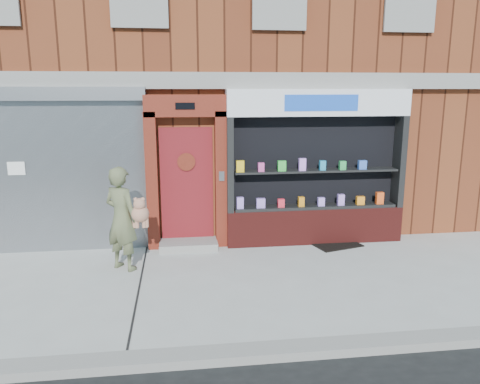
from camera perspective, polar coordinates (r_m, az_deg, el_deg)
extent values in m
plane|color=#9E9E99|center=(7.57, -0.19, -10.92)|extent=(80.00, 80.00, 0.00)
cube|color=gray|center=(5.65, 2.72, -18.98)|extent=(60.00, 0.30, 0.12)
cube|color=#612916|center=(12.95, -3.70, 16.88)|extent=(12.00, 8.00, 8.00)
cube|color=gray|center=(8.85, -1.81, 13.42)|extent=(12.00, 0.16, 0.30)
cube|color=gray|center=(9.22, -20.65, 1.65)|extent=(3.00, 0.10, 2.80)
cube|color=slate|center=(9.02, -21.49, 11.10)|extent=(3.10, 0.30, 0.24)
cube|color=white|center=(9.34, -25.61, 2.61)|extent=(0.30, 0.01, 0.24)
cube|color=#5A190F|center=(8.93, -10.67, 1.26)|extent=(0.22, 0.28, 2.60)
cube|color=#5A190F|center=(8.95, -2.33, 1.49)|extent=(0.22, 0.28, 2.60)
cube|color=#5A190F|center=(8.75, -6.73, 10.41)|extent=(1.50, 0.28, 0.40)
cube|color=black|center=(8.60, -6.71, 10.37)|extent=(0.35, 0.01, 0.12)
cube|color=maroon|center=(9.04, -6.50, 0.89)|extent=(1.00, 0.06, 2.20)
cylinder|color=black|center=(8.92, -6.56, 3.67)|extent=(0.28, 0.02, 0.28)
cylinder|color=#5A190F|center=(8.91, -6.56, 3.66)|extent=(0.34, 0.02, 0.34)
cube|color=gray|center=(9.07, -6.29, -6.43)|extent=(1.10, 0.55, 0.15)
cube|color=slate|center=(8.78, -2.25, 1.94)|extent=(0.10, 0.02, 0.18)
cube|color=#591815|center=(9.46, 9.02, -3.98)|extent=(3.50, 0.40, 0.70)
cube|color=black|center=(8.85, -1.28, 3.35)|extent=(0.12, 0.40, 1.80)
cube|color=black|center=(9.80, 18.81, 3.58)|extent=(0.12, 0.40, 1.80)
cube|color=black|center=(9.36, 8.96, 3.70)|extent=(3.30, 0.03, 1.80)
cube|color=black|center=(9.36, 9.09, -1.75)|extent=(3.20, 0.36, 0.06)
cube|color=black|center=(9.21, 9.25, 2.60)|extent=(3.20, 0.36, 0.04)
cube|color=white|center=(9.08, 9.54, 10.71)|extent=(3.50, 0.40, 0.50)
cube|color=blue|center=(8.88, 9.93, 10.66)|extent=(1.40, 0.01, 0.30)
cube|color=#A782EA|center=(8.94, 0.01, -1.33)|extent=(0.13, 0.09, 0.22)
cube|color=#A37CDF|center=(9.00, 2.53, -1.36)|extent=(0.16, 0.09, 0.19)
cube|color=red|center=(9.08, 5.02, -1.35)|extent=(0.13, 0.09, 0.16)
cube|color=orange|center=(9.17, 7.46, -1.17)|extent=(0.11, 0.09, 0.19)
cube|color=#B38BFA|center=(9.28, 9.85, -1.17)|extent=(0.13, 0.09, 0.17)
cube|color=#AE7EE3|center=(9.40, 12.19, -0.93)|extent=(0.13, 0.09, 0.22)
cube|color=orange|center=(9.55, 14.44, -1.00)|extent=(0.16, 0.09, 0.17)
cube|color=#F55119|center=(9.70, 16.65, -0.71)|extent=(0.14, 0.09, 0.24)
cube|color=yellow|center=(8.80, 0.01, 3.15)|extent=(0.15, 0.09, 0.22)
cube|color=#D54797|center=(8.86, 2.58, 3.05)|extent=(0.11, 0.09, 0.17)
cube|color=green|center=(8.94, 5.11, 3.19)|extent=(0.15, 0.09, 0.20)
cube|color=#CD89F8|center=(9.03, 7.59, 3.35)|extent=(0.13, 0.09, 0.24)
cube|color=teal|center=(9.14, 10.02, 3.22)|extent=(0.11, 0.09, 0.19)
cube|color=green|center=(9.27, 12.38, 3.19)|extent=(0.12, 0.09, 0.17)
cube|color=blue|center=(9.41, 14.68, 3.23)|extent=(0.15, 0.09, 0.17)
imported|color=#5B6140|center=(8.06, -14.23, -3.16)|extent=(0.77, 0.72, 1.77)
sphere|color=#AC7056|center=(7.90, -12.08, -2.59)|extent=(0.29, 0.29, 0.29)
sphere|color=#AC7056|center=(7.81, -12.16, -1.44)|extent=(0.20, 0.20, 0.20)
sphere|color=#AC7056|center=(7.80, -12.62, -0.89)|extent=(0.07, 0.07, 0.07)
sphere|color=#AC7056|center=(7.79, -11.76, -0.87)|extent=(0.07, 0.07, 0.07)
cylinder|color=#AC7056|center=(7.95, -12.73, -3.63)|extent=(0.07, 0.07, 0.18)
cylinder|color=#AC7056|center=(7.93, -11.32, -3.60)|extent=(0.07, 0.07, 0.18)
cylinder|color=#AC7056|center=(7.93, -12.46, -3.66)|extent=(0.07, 0.07, 0.18)
cylinder|color=#AC7056|center=(7.92, -11.61, -3.64)|extent=(0.07, 0.07, 0.18)
cube|color=black|center=(9.45, 11.63, -6.26)|extent=(1.03, 0.85, 0.02)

